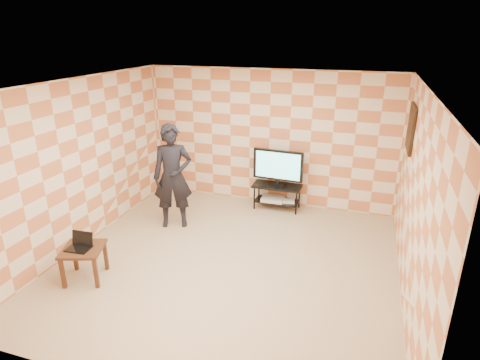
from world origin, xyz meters
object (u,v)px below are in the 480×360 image
Objects in this scene: tv at (278,166)px; person at (173,177)px; tv_stand at (277,191)px; side_table at (83,253)px.

tv is 0.52× the size of person.
side_table is (-2.07, -3.22, 0.05)m from tv_stand.
side_table is 0.37× the size of person.
tv reaches higher than side_table.
person is (0.46, 1.94, 0.53)m from side_table.
tv is 1.43× the size of side_table.
tv_stand is at bearing 93.46° from tv.
tv_stand is 2.14m from person.
tv_stand is 0.53m from tv.
tv_stand is 3.83m from side_table.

